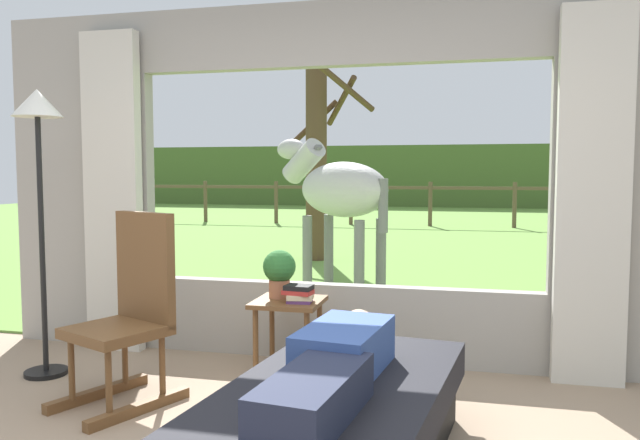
{
  "coord_description": "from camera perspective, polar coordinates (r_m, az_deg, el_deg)",
  "views": [
    {
      "loc": [
        0.93,
        -2.08,
        1.36
      ],
      "look_at": [
        0.0,
        1.8,
        1.05
      ],
      "focal_mm": 34.89,
      "sensor_mm": 36.0,
      "label": 1
    }
  ],
  "objects": [
    {
      "name": "back_wall_with_window",
      "position": [
        4.44,
        1.39,
        3.01
      ],
      "size": [
        5.2,
        0.12,
        2.55
      ],
      "color": "#9E998E",
      "rests_on": "ground_plane"
    },
    {
      "name": "curtain_panel_left",
      "position": [
        4.96,
        -18.46,
        2.36
      ],
      "size": [
        0.44,
        0.1,
        2.4
      ],
      "primitive_type": "cube",
      "color": "beige",
      "rests_on": "ground_plane"
    },
    {
      "name": "curtain_panel_right",
      "position": [
        4.27,
        23.72,
        1.92
      ],
      "size": [
        0.44,
        0.1,
        2.4
      ],
      "primitive_type": "cube",
      "color": "beige",
      "rests_on": "ground_plane"
    },
    {
      "name": "outdoor_pasture_lawn",
      "position": [
        15.33,
        9.98,
        -0.7
      ],
      "size": [
        36.0,
        21.68,
        0.02
      ],
      "primitive_type": "cube",
      "color": "olive",
      "rests_on": "ground_plane"
    },
    {
      "name": "distant_hill_ridge",
      "position": [
        25.1,
        11.41,
        3.96
      ],
      "size": [
        36.0,
        2.0,
        2.4
      ],
      "primitive_type": "cube",
      "color": "#49642D",
      "rests_on": "ground_plane"
    },
    {
      "name": "recliner_sofa",
      "position": [
        2.95,
        1.65,
        -18.28
      ],
      "size": [
        1.1,
        1.8,
        0.42
      ],
      "rotation": [
        0.0,
        0.0,
        -0.12
      ],
      "color": "black",
      "rests_on": "ground_plane"
    },
    {
      "name": "reclining_person",
      "position": [
        2.8,
        1.45,
        -12.94
      ],
      "size": [
        0.41,
        1.44,
        0.22
      ],
      "rotation": [
        0.0,
        0.0,
        -0.12
      ],
      "color": "#334C8C",
      "rests_on": "recliner_sofa"
    },
    {
      "name": "rocking_chair",
      "position": [
        3.86,
        -16.96,
        -7.92
      ],
      "size": [
        0.69,
        0.81,
        1.12
      ],
      "rotation": [
        0.0,
        0.0,
        -0.41
      ],
      "color": "brown",
      "rests_on": "ground_plane"
    },
    {
      "name": "side_table",
      "position": [
        4.14,
        -2.91,
        -8.6
      ],
      "size": [
        0.44,
        0.44,
        0.52
      ],
      "color": "brown",
      "rests_on": "ground_plane"
    },
    {
      "name": "potted_plant",
      "position": [
        4.17,
        -3.75,
        -4.64
      ],
      "size": [
        0.22,
        0.22,
        0.32
      ],
      "color": "#9E6042",
      "rests_on": "side_table"
    },
    {
      "name": "book_stack",
      "position": [
        4.03,
        -1.92,
        -6.77
      ],
      "size": [
        0.2,
        0.17,
        0.11
      ],
      "color": "#59336B",
      "rests_on": "side_table"
    },
    {
      "name": "floor_lamp_left",
      "position": [
        4.48,
        -24.41,
        6.25
      ],
      "size": [
        0.32,
        0.32,
        1.9
      ],
      "color": "black",
      "rests_on": "ground_plane"
    },
    {
      "name": "horse",
      "position": [
        6.81,
        1.66,
        2.7
      ],
      "size": [
        1.66,
        1.35,
        1.73
      ],
      "rotation": [
        0.0,
        0.0,
        0.94
      ],
      "color": "#B2B2AD",
      "rests_on": "outdoor_pasture_lawn"
    },
    {
      "name": "pasture_tree",
      "position": [
        9.46,
        -0.22,
        6.0
      ],
      "size": [
        1.41,
        1.57,
        3.04
      ],
      "color": "#4C3823",
      "rests_on": "outdoor_pasture_lawn"
    },
    {
      "name": "pasture_fence_line",
      "position": [
        15.62,
        10.09,
        2.09
      ],
      "size": [
        16.1,
        0.1,
        1.1
      ],
      "color": "brown",
      "rests_on": "outdoor_pasture_lawn"
    }
  ]
}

